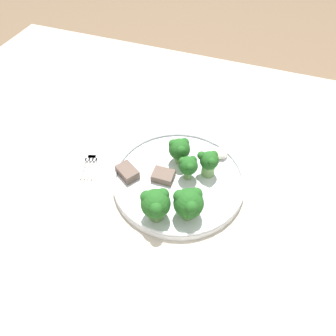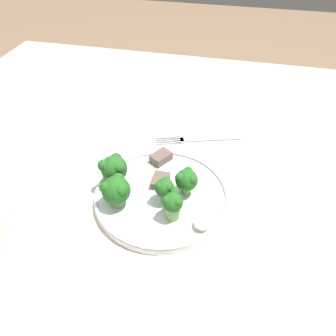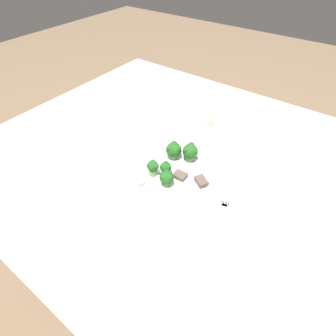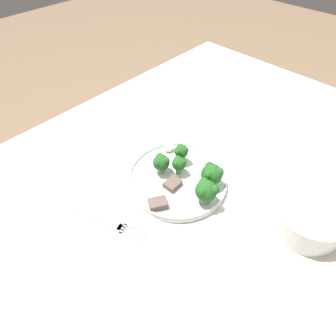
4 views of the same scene
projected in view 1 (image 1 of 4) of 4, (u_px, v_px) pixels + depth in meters
table at (175, 260)px, 0.59m from camera, size 1.32×1.08×0.75m
dinner_plate at (179, 180)px, 0.59m from camera, size 0.24×0.24×0.02m
fork at (96, 143)px, 0.66m from camera, size 0.07×0.18×0.00m
broccoli_floret_near_rim_left at (179, 149)px, 0.59m from camera, size 0.04×0.04×0.05m
broccoli_floret_center_left at (189, 203)px, 0.51m from camera, size 0.05×0.05×0.06m
broccoli_floret_back_left at (188, 166)px, 0.56m from camera, size 0.03×0.03×0.05m
broccoli_floret_front_left at (209, 162)px, 0.57m from camera, size 0.03×0.03×0.05m
broccoli_floret_center_back at (156, 204)px, 0.50m from camera, size 0.05×0.05×0.06m
meat_slice_front_slice at (127, 172)px, 0.58m from camera, size 0.05×0.04×0.02m
meat_slice_middle_slice at (163, 176)px, 0.58m from camera, size 0.04×0.03×0.01m
sauce_dollop at (220, 153)px, 0.61m from camera, size 0.03×0.03×0.02m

